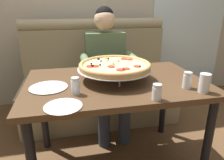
{
  "coord_description": "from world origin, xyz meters",
  "views": [
    {
      "loc": [
        -0.34,
        -1.43,
        1.29
      ],
      "look_at": [
        -0.04,
        -0.04,
        0.77
      ],
      "focal_mm": 33.69,
      "sensor_mm": 36.0,
      "label": 1
    }
  ],
  "objects_px": {
    "dining_table": "(116,92)",
    "plate_near_left": "(63,105)",
    "shaker_pepper_flakes": "(187,81)",
    "shaker_oregano": "(157,93)",
    "pizza": "(115,66)",
    "diner_main": "(107,64)",
    "patio_chair": "(163,50)",
    "booth_bench": "(98,84)",
    "plate_near_right": "(48,86)",
    "shaker_parmesan": "(76,87)",
    "drinking_glass": "(204,84)"
  },
  "relations": [
    {
      "from": "dining_table",
      "to": "plate_near_left",
      "type": "distance_m",
      "value": 0.53
    },
    {
      "from": "shaker_pepper_flakes",
      "to": "dining_table",
      "type": "bearing_deg",
      "value": 151.38
    },
    {
      "from": "shaker_oregano",
      "to": "pizza",
      "type": "bearing_deg",
      "value": 111.57
    },
    {
      "from": "diner_main",
      "to": "shaker_oregano",
      "type": "xyz_separation_m",
      "value": [
        0.11,
        -1.0,
        0.08
      ]
    },
    {
      "from": "shaker_oregano",
      "to": "patio_chair",
      "type": "distance_m",
      "value": 2.64
    },
    {
      "from": "booth_bench",
      "to": "pizza",
      "type": "bearing_deg",
      "value": -89.8
    },
    {
      "from": "plate_near_right",
      "to": "shaker_parmesan",
      "type": "bearing_deg",
      "value": -39.81
    },
    {
      "from": "shaker_oregano",
      "to": "plate_near_right",
      "type": "xyz_separation_m",
      "value": [
        -0.64,
        0.33,
        -0.03
      ]
    },
    {
      "from": "shaker_oregano",
      "to": "patio_chair",
      "type": "relative_size",
      "value": 0.11
    },
    {
      "from": "shaker_parmesan",
      "to": "shaker_oregano",
      "type": "bearing_deg",
      "value": -21.68
    },
    {
      "from": "booth_bench",
      "to": "shaker_oregano",
      "type": "distance_m",
      "value": 1.34
    },
    {
      "from": "shaker_oregano",
      "to": "plate_near_right",
      "type": "relative_size",
      "value": 0.38
    },
    {
      "from": "diner_main",
      "to": "shaker_pepper_flakes",
      "type": "xyz_separation_m",
      "value": [
        0.39,
        -0.87,
        0.09
      ]
    },
    {
      "from": "diner_main",
      "to": "pizza",
      "type": "bearing_deg",
      "value": -94.7
    },
    {
      "from": "plate_near_left",
      "to": "plate_near_right",
      "type": "distance_m",
      "value": 0.33
    },
    {
      "from": "dining_table",
      "to": "plate_near_right",
      "type": "relative_size",
      "value": 5.1
    },
    {
      "from": "shaker_pepper_flakes",
      "to": "plate_near_left",
      "type": "height_order",
      "value": "shaker_pepper_flakes"
    },
    {
      "from": "dining_table",
      "to": "booth_bench",
      "type": "bearing_deg",
      "value": 90.0
    },
    {
      "from": "shaker_pepper_flakes",
      "to": "shaker_parmesan",
      "type": "height_order",
      "value": "same"
    },
    {
      "from": "booth_bench",
      "to": "drinking_glass",
      "type": "distance_m",
      "value": 1.38
    },
    {
      "from": "diner_main",
      "to": "plate_near_right",
      "type": "xyz_separation_m",
      "value": [
        -0.53,
        -0.67,
        0.05
      ]
    },
    {
      "from": "patio_chair",
      "to": "pizza",
      "type": "bearing_deg",
      "value": -124.43
    },
    {
      "from": "pizza",
      "to": "shaker_parmesan",
      "type": "height_order",
      "value": "pizza"
    },
    {
      "from": "plate_near_right",
      "to": "drinking_glass",
      "type": "relative_size",
      "value": 2.07
    },
    {
      "from": "booth_bench",
      "to": "shaker_pepper_flakes",
      "type": "xyz_separation_m",
      "value": [
        0.44,
        -1.13,
        0.4
      ]
    },
    {
      "from": "diner_main",
      "to": "plate_near_left",
      "type": "height_order",
      "value": "diner_main"
    },
    {
      "from": "pizza",
      "to": "shaker_parmesan",
      "type": "relative_size",
      "value": 4.97
    },
    {
      "from": "booth_bench",
      "to": "dining_table",
      "type": "distance_m",
      "value": 0.93
    },
    {
      "from": "plate_near_left",
      "to": "patio_chair",
      "type": "relative_size",
      "value": 0.25
    },
    {
      "from": "dining_table",
      "to": "patio_chair",
      "type": "relative_size",
      "value": 1.53
    },
    {
      "from": "dining_table",
      "to": "plate_near_left",
      "type": "xyz_separation_m",
      "value": [
        -0.38,
        -0.35,
        0.1
      ]
    },
    {
      "from": "shaker_oregano",
      "to": "shaker_parmesan",
      "type": "bearing_deg",
      "value": 158.32
    },
    {
      "from": "shaker_pepper_flakes",
      "to": "drinking_glass",
      "type": "relative_size",
      "value": 0.9
    },
    {
      "from": "booth_bench",
      "to": "plate_near_left",
      "type": "relative_size",
      "value": 8.02
    },
    {
      "from": "diner_main",
      "to": "pizza",
      "type": "distance_m",
      "value": 0.62
    },
    {
      "from": "shaker_parmesan",
      "to": "plate_near_right",
      "type": "relative_size",
      "value": 0.43
    },
    {
      "from": "dining_table",
      "to": "shaker_oregano",
      "type": "bearing_deg",
      "value": -66.41
    },
    {
      "from": "pizza",
      "to": "plate_near_left",
      "type": "relative_size",
      "value": 2.59
    },
    {
      "from": "plate_near_right",
      "to": "drinking_glass",
      "type": "bearing_deg",
      "value": -16.4
    },
    {
      "from": "pizza",
      "to": "patio_chair",
      "type": "distance_m",
      "value": 2.38
    },
    {
      "from": "dining_table",
      "to": "shaker_oregano",
      "type": "height_order",
      "value": "shaker_oregano"
    },
    {
      "from": "diner_main",
      "to": "patio_chair",
      "type": "relative_size",
      "value": 1.48
    },
    {
      "from": "diner_main",
      "to": "plate_near_right",
      "type": "bearing_deg",
      "value": -128.53
    },
    {
      "from": "dining_table",
      "to": "plate_near_right",
      "type": "xyz_separation_m",
      "value": [
        -0.48,
        -0.04,
        0.1
      ]
    },
    {
      "from": "shaker_pepper_flakes",
      "to": "patio_chair",
      "type": "height_order",
      "value": "shaker_pepper_flakes"
    },
    {
      "from": "shaker_parmesan",
      "to": "drinking_glass",
      "type": "relative_size",
      "value": 0.89
    },
    {
      "from": "booth_bench",
      "to": "patio_chair",
      "type": "xyz_separation_m",
      "value": [
        1.33,
        1.08,
        0.13
      ]
    },
    {
      "from": "shaker_pepper_flakes",
      "to": "plate_near_right",
      "type": "height_order",
      "value": "shaker_pepper_flakes"
    },
    {
      "from": "dining_table",
      "to": "shaker_pepper_flakes",
      "type": "distance_m",
      "value": 0.52
    },
    {
      "from": "plate_near_right",
      "to": "patio_chair",
      "type": "distance_m",
      "value": 2.72
    }
  ]
}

